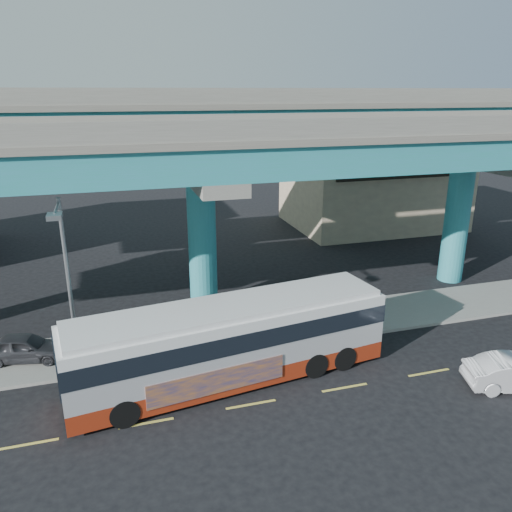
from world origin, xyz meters
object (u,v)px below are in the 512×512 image
object	(u,v)px
street_lamp	(65,267)
stop_sign	(319,301)
transit_bus	(231,339)
parked_car	(24,347)

from	to	relation	value
street_lamp	stop_sign	size ratio (longest dim) A/B	3.10
transit_bus	street_lamp	world-z (taller)	street_lamp
transit_bus	street_lamp	size ratio (longest dim) A/B	1.81
transit_bus	stop_sign	xyz separation A→B (m)	(5.02, 2.53, 0.01)
parked_car	stop_sign	xyz separation A→B (m)	(13.48, -1.42, 1.12)
street_lamp	stop_sign	world-z (taller)	street_lamp
parked_car	stop_sign	bearing A→B (deg)	-84.05
transit_bus	street_lamp	bearing A→B (deg)	155.93
parked_car	stop_sign	distance (m)	13.60
stop_sign	parked_car	bearing A→B (deg)	152.75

